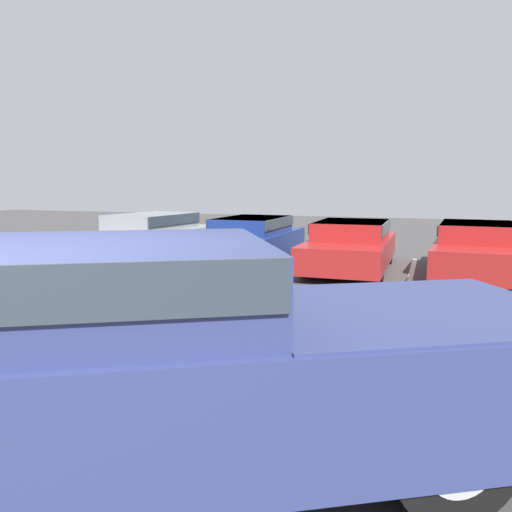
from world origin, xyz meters
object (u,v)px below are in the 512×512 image
at_px(parked_sedan_b, 251,239).
at_px(parked_sedan_d, 476,248).
at_px(pickup_truck, 154,360).
at_px(parked_sedan_c, 351,244).
at_px(parked_sedan_a, 151,235).

distance_m(parked_sedan_b, parked_sedan_d, 5.53).
bearing_deg(parked_sedan_d, pickup_truck, -12.53).
xyz_separation_m(pickup_truck, parked_sedan_c, (-0.05, 9.31, -0.23)).
bearing_deg(parked_sedan_a, pickup_truck, 37.33).
relative_size(parked_sedan_a, parked_sedan_c, 1.11).
bearing_deg(parked_sedan_d, parked_sedan_c, -84.65).
distance_m(parked_sedan_c, parked_sedan_d, 2.83).
relative_size(parked_sedan_a, parked_sedan_d, 1.07).
distance_m(parked_sedan_a, parked_sedan_b, 3.00).
height_order(pickup_truck, parked_sedan_d, pickup_truck).
distance_m(pickup_truck, parked_sedan_c, 9.32).
relative_size(parked_sedan_b, parked_sedan_d, 1.01).
bearing_deg(parked_sedan_b, parked_sedan_a, -85.66).
xyz_separation_m(pickup_truck, parked_sedan_a, (-5.75, 9.38, -0.19)).
xyz_separation_m(parked_sedan_b, parked_sedan_d, (5.53, -0.18, 0.01)).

